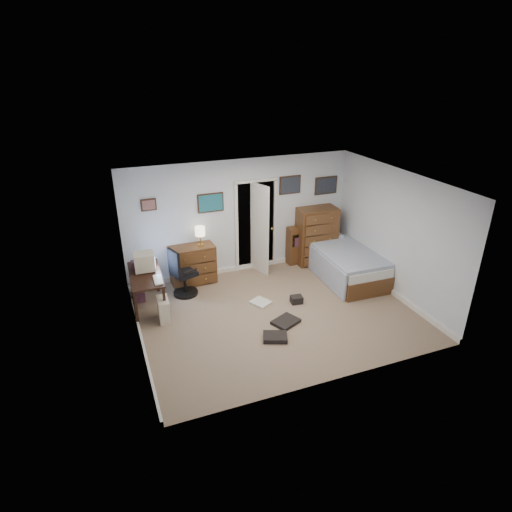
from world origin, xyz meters
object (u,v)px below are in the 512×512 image
(computer_desk, at_px, (141,282))
(tall_dresser, at_px, (316,236))
(office_chair, at_px, (182,277))
(bed, at_px, (344,262))
(low_dresser, at_px, (193,265))

(computer_desk, distance_m, tall_dresser, 4.08)
(office_chair, relative_size, bed, 0.48)
(computer_desk, bearing_deg, low_dresser, 33.79)
(office_chair, relative_size, tall_dresser, 0.78)
(low_dresser, xyz_separation_m, bed, (3.14, -0.90, -0.09))
(tall_dresser, bearing_deg, office_chair, -168.37)
(office_chair, bearing_deg, bed, -26.56)
(computer_desk, xyz_separation_m, office_chair, (0.80, 0.23, -0.16))
(office_chair, distance_m, low_dresser, 0.57)
(computer_desk, distance_m, bed, 4.28)
(bed, bearing_deg, computer_desk, 178.89)
(computer_desk, xyz_separation_m, bed, (4.27, -0.21, -0.23))
(office_chair, xyz_separation_m, bed, (3.47, -0.43, -0.07))
(computer_desk, height_order, office_chair, office_chair)
(computer_desk, relative_size, low_dresser, 1.36)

